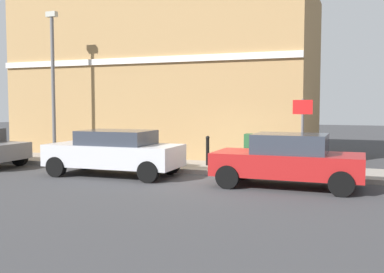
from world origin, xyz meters
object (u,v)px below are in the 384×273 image
at_px(car_silver, 115,152).
at_px(street_sign, 302,125).
at_px(bollard_far_kerb, 156,150).
at_px(car_red, 288,160).
at_px(bollard_near_cabinet, 208,150).
at_px(lamppost, 53,78).
at_px(utility_cabinet, 253,152).

relative_size(car_silver, street_sign, 1.88).
bearing_deg(bollard_far_kerb, car_red, -106.81).
xyz_separation_m(bollard_near_cabinet, street_sign, (-0.70, -3.32, 0.96)).
height_order(car_red, lamppost, lamppost).
bearing_deg(lamppost, car_silver, -117.65).
relative_size(utility_cabinet, lamppost, 0.20).
height_order(bollard_near_cabinet, bollard_far_kerb, same).
relative_size(car_red, bollard_far_kerb, 3.87).
height_order(car_silver, lamppost, lamppost).
xyz_separation_m(bollard_far_kerb, street_sign, (0.24, -4.89, 0.96)).
distance_m(utility_cabinet, bollard_far_kerb, 3.32).
height_order(car_red, utility_cabinet, car_red).
bearing_deg(lamppost, bollard_near_cabinet, -87.60).
relative_size(utility_cabinet, bollard_near_cabinet, 1.11).
xyz_separation_m(bollard_far_kerb, lamppost, (0.67, 4.75, 2.60)).
bearing_deg(lamppost, utility_cabinet, -88.82).
relative_size(bollard_near_cabinet, street_sign, 0.45).
distance_m(street_sign, lamppost, 9.79).
height_order(bollard_far_kerb, street_sign, street_sign).
bearing_deg(utility_cabinet, car_red, -146.32).
xyz_separation_m(car_red, car_silver, (0.02, 5.49, 0.01)).
distance_m(car_red, lamppost, 10.03).
xyz_separation_m(car_silver, bollard_near_cabinet, (2.35, -2.34, -0.07)).
distance_m(car_red, bollard_far_kerb, 4.94).
height_order(bollard_far_kerb, lamppost, lamppost).
bearing_deg(bollard_far_kerb, bollard_near_cabinet, -59.13).
xyz_separation_m(car_red, lamppost, (2.10, 9.47, 2.54)).
distance_m(bollard_far_kerb, lamppost, 5.45).
height_order(car_red, bollard_far_kerb, car_red).
bearing_deg(bollard_far_kerb, lamppost, 81.93).
distance_m(car_silver, street_sign, 5.96).
relative_size(car_red, lamppost, 0.70).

